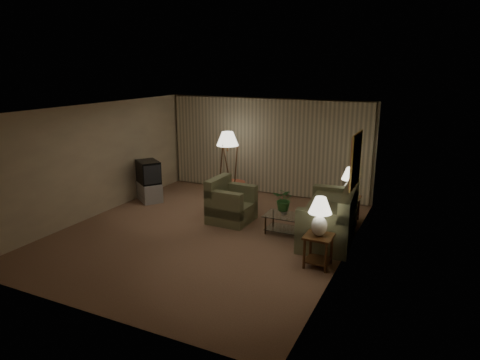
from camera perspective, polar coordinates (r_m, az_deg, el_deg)
name	(u,v)px	position (r m, az deg, el deg)	size (l,w,h in m)	color
ground	(206,232)	(9.51, -4.50, -6.98)	(7.00, 7.00, 0.00)	#986E54
room_shell	(237,143)	(10.30, -0.39, 4.92)	(6.04, 7.02, 2.72)	beige
sofa	(329,219)	(9.19, 11.76, -5.08)	(2.20, 1.38, 0.89)	#6E7250
armchair	(232,205)	(10.01, -1.14, -3.31)	(1.01, 0.96, 0.81)	#6E7250
side_table_near	(318,245)	(7.95, 10.40, -8.58)	(0.50, 0.50, 0.60)	#3D2610
side_table_far	(348,205)	(10.33, 14.25, -3.22)	(0.52, 0.44, 0.60)	#3D2610
table_lamp_near	(320,213)	(7.72, 10.61, -4.35)	(0.42, 0.42, 0.72)	silver
table_lamp_far	(350,180)	(10.16, 14.47, 0.05)	(0.40, 0.40, 0.70)	silver
coffee_table	(290,222)	(9.36, 6.74, -5.58)	(1.12, 0.61, 0.41)	silver
tv_cabinet	(149,191)	(11.85, -11.98, -1.51)	(0.94, 0.87, 0.50)	#9D9D9F
crt_tv	(148,172)	(11.71, -12.12, 1.07)	(0.86, 0.81, 0.60)	black
floor_lamp	(228,164)	(11.67, -1.65, 2.19)	(0.60, 0.60, 1.84)	#3D2610
ottoman	(234,189)	(11.92, -0.85, -1.24)	(0.65, 0.65, 0.43)	#A14A36
vase	(284,212)	(9.33, 5.91, -4.22)	(0.14, 0.14, 0.15)	silver
flowers	(285,197)	(9.23, 5.96, -2.29)	(0.46, 0.40, 0.51)	#387B37
book	(300,219)	(9.15, 8.05, -5.14)	(0.16, 0.21, 0.02)	olive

